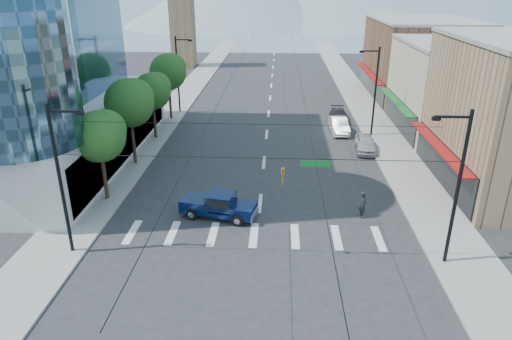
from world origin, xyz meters
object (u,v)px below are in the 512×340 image
object	(u,v)px
parked_car_far	(339,115)
parked_car_near	(365,144)
pedestrian	(363,204)
parked_car_mid	(339,125)
pickup_truck	(218,205)

from	to	relation	value
parked_car_far	parked_car_near	bearing A→B (deg)	-80.48
pedestrian	parked_car_mid	bearing A→B (deg)	-4.37
parked_car_near	parked_car_far	world-z (taller)	parked_car_near
parked_car_mid	parked_car_far	distance (m)	4.29
pedestrian	parked_car_mid	xyz separation A→B (m)	(0.59, 18.67, -0.16)
parked_car_near	parked_car_mid	bearing A→B (deg)	112.35
pickup_truck	parked_car_near	bearing A→B (deg)	60.42
parked_car_near	parked_car_far	size ratio (longest dim) A/B	0.97
pedestrian	parked_car_far	world-z (taller)	pedestrian
pickup_truck	parked_car_far	size ratio (longest dim) A/B	1.18
pedestrian	parked_car_mid	world-z (taller)	pedestrian
pedestrian	parked_car_far	bearing A→B (deg)	-5.15
pedestrian	parked_car_mid	size ratio (longest dim) A/B	0.39
parked_car_mid	pedestrian	bearing A→B (deg)	-93.86
parked_car_far	pickup_truck	bearing A→B (deg)	-112.99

